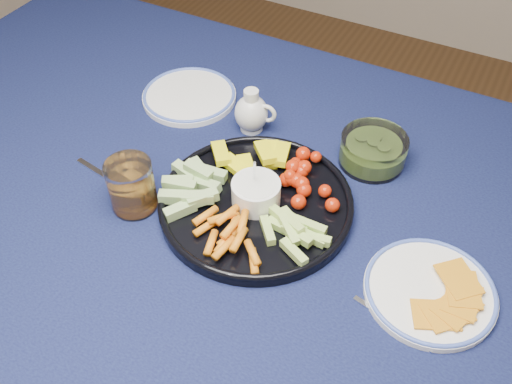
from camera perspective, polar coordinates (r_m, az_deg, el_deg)
The scene contains 9 objects.
dining_table at distance 1.18m, azimuth -4.20°, elevation -1.93°, with size 1.67×1.07×0.75m.
crudite_platter at distance 1.05m, azimuth -0.14°, elevation -0.82°, with size 0.36×0.36×0.12m.
creamer_pitcher at distance 1.21m, azimuth -0.41°, elevation 7.92°, with size 0.09×0.07×0.10m.
pickle_bowl at distance 1.16m, azimuth 11.60°, elevation 4.00°, with size 0.13×0.13×0.06m.
cheese_plate at distance 0.98m, azimuth 17.04°, elevation -9.33°, with size 0.21×0.21×0.03m.
juice_tumbler at distance 1.06m, azimuth -12.30°, elevation 0.37°, with size 0.09×0.09×0.10m.
fork_left at distance 1.14m, azimuth -13.89°, elevation 0.93°, with size 0.18×0.05×0.00m.
fork_right at distance 0.94m, azimuth 14.22°, elevation -12.94°, with size 0.14×0.04×0.00m.
side_plate_extra at distance 1.32m, azimuth -6.69°, elevation 9.56°, with size 0.21×0.21×0.02m.
Camera 1 is at (0.45, -0.66, 1.53)m, focal length 40.00 mm.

